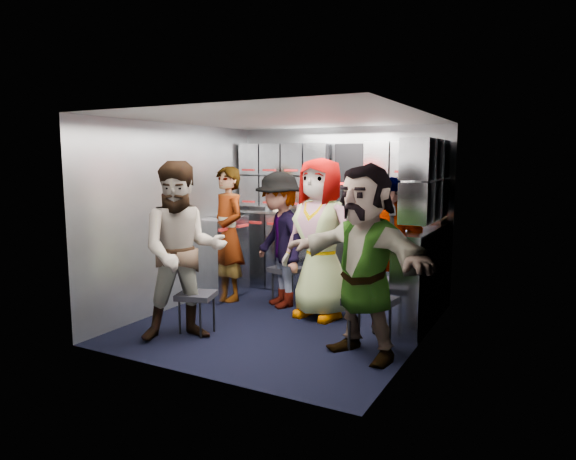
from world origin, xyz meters
The scene contains 29 objects.
floor centered at (0.00, 0.00, 0.00)m, with size 3.00×3.00×0.00m, color black.
wall_back centered at (0.00, 1.50, 1.05)m, with size 2.80×0.04×2.10m, color gray.
wall_left centered at (-1.40, 0.00, 1.05)m, with size 0.04×3.00×2.10m, color gray.
wall_right centered at (1.40, 0.00, 1.05)m, with size 0.04×3.00×2.10m, color gray.
ceiling centered at (0.00, 0.00, 2.10)m, with size 2.80×3.00×0.02m, color silver.
cart_bank_back centered at (0.00, 1.29, 0.49)m, with size 2.68×0.38×0.99m, color #A4A9B4.
cart_bank_left centered at (-1.19, 0.56, 0.49)m, with size 0.38×0.76×0.99m, color #A4A9B4.
counter centered at (0.00, 1.29, 1.01)m, with size 2.68×0.42×0.03m, color #B6B8BD.
locker_bank_back centered at (0.00, 1.35, 1.49)m, with size 2.68×0.28×0.82m, color #A4A9B4.
locker_bank_right centered at (1.25, 0.70, 1.49)m, with size 0.28×1.00×0.82m, color #A4A9B4.
right_cabinet centered at (1.25, 0.60, 0.50)m, with size 0.28×1.20×1.00m, color #A4A9B4.
coffee_niche centered at (0.18, 1.41, 1.47)m, with size 0.46×0.16×0.84m, color black, non-canonical shape.
red_latch_strip centered at (0.00, 1.09, 0.88)m, with size 2.60×0.02×0.03m, color #A71B1B.
jump_seat_near_left centered at (-0.61, -0.68, 0.36)m, with size 0.42×0.41×0.41m.
jump_seat_mid_left centered at (-0.35, 0.71, 0.37)m, with size 0.43×0.42×0.42m.
jump_seat_center centered at (0.23, 0.55, 0.42)m, with size 0.52×0.51×0.47m.
jump_seat_mid_right centered at (1.00, 0.47, 0.41)m, with size 0.40×0.38×0.46m.
jump_seat_near_right centered at (1.03, -0.29, 0.42)m, with size 0.45×0.43×0.47m.
attendant_standing centered at (-1.05, 0.49, 0.81)m, with size 0.59×0.39×1.61m, color black.
attendant_arc_a centered at (-0.61, -0.86, 0.84)m, with size 0.82×0.64×1.68m, color black.
attendant_arc_b centered at (-0.35, 0.53, 0.78)m, with size 1.01×0.58×1.56m, color black.
attendant_arc_c centered at (0.23, 0.37, 0.86)m, with size 0.84×0.55×1.71m, color black.
attendant_arc_d centered at (1.00, 0.29, 0.76)m, with size 0.90×0.37×1.53m, color black.
attendant_arc_e centered at (1.03, -0.47, 0.84)m, with size 1.55×0.49×1.67m, color black.
bottle_left centered at (-0.93, 1.24, 1.14)m, with size 0.06×0.06×0.23m, color white.
bottle_mid centered at (-0.62, 1.24, 1.16)m, with size 0.07×0.07×0.25m, color white.
bottle_right centered at (0.32, 1.24, 1.15)m, with size 0.07×0.07×0.24m, color white.
cup_left centered at (-0.80, 1.23, 1.08)m, with size 0.08×0.08×0.09m, color beige.
cup_right centered at (0.94, 1.23, 1.08)m, with size 0.09×0.09×0.10m, color beige.
Camera 1 is at (2.48, -4.56, 1.69)m, focal length 32.00 mm.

